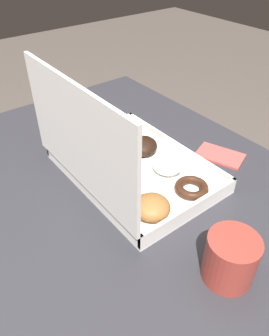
% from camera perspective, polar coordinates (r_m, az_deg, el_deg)
% --- Properties ---
extents(dining_table, '(1.01, 0.75, 0.77)m').
position_cam_1_polar(dining_table, '(0.85, -1.58, -8.77)').
color(dining_table, '#2D2D33').
rests_on(dining_table, ground_plane).
extents(donut_box, '(0.38, 0.27, 0.27)m').
position_cam_1_polar(donut_box, '(0.74, -1.78, 0.85)').
color(donut_box, white).
rests_on(donut_box, dining_table).
extents(coffee_mug, '(0.09, 0.09, 0.09)m').
position_cam_1_polar(coffee_mug, '(0.58, 16.37, -14.80)').
color(coffee_mug, '#A3382D').
rests_on(coffee_mug, dining_table).
extents(paper_napkin, '(0.13, 0.11, 0.01)m').
position_cam_1_polar(paper_napkin, '(0.87, 14.66, 2.13)').
color(paper_napkin, '#CC4C47').
rests_on(paper_napkin, dining_table).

